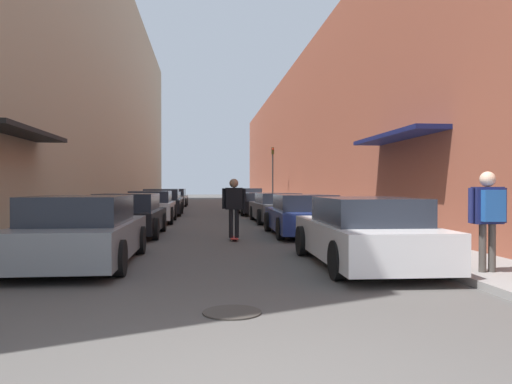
{
  "coord_description": "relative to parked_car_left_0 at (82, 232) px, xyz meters",
  "views": [
    {
      "loc": [
        -0.37,
        -3.22,
        1.5
      ],
      "look_at": [
        1.11,
        10.7,
        1.34
      ],
      "focal_mm": 35.0,
      "sensor_mm": 36.0,
      "label": 1
    }
  ],
  "objects": [
    {
      "name": "manhole_cover",
      "position": [
        2.63,
        -3.89,
        -0.62
      ],
      "size": [
        0.7,
        0.7,
        0.02
      ],
      "color": "#332D28",
      "rests_on": "ground"
    },
    {
      "name": "ground",
      "position": [
        2.67,
        16.9,
        -0.63
      ],
      "size": [
        129.01,
        129.01,
        0.0
      ],
      "primitive_type": "plane",
      "color": "#4C4947"
    },
    {
      "name": "parked_car_right_3",
      "position": [
        5.2,
        16.46,
        -0.06
      ],
      "size": [
        2.04,
        4.5,
        1.15
      ],
      "color": "black",
      "rests_on": "ground"
    },
    {
      "name": "traffic_light",
      "position": [
        6.93,
        23.23,
        1.91
      ],
      "size": [
        0.16,
        0.22,
        3.98
      ],
      "color": "#2D2D2D",
      "rests_on": "curb_strip_right"
    },
    {
      "name": "parked_car_right_1",
      "position": [
        5.34,
        5.23,
        -0.03
      ],
      "size": [
        2.0,
        4.45,
        1.25
      ],
      "color": "navy",
      "rests_on": "ground"
    },
    {
      "name": "building_row_left",
      "position": [
        -4.76,
        22.77,
        7.08
      ],
      "size": [
        4.9,
        58.64,
        15.42
      ],
      "color": "tan",
      "rests_on": "ground"
    },
    {
      "name": "building_row_right",
      "position": [
        10.09,
        22.76,
        4.06
      ],
      "size": [
        4.9,
        58.64,
        9.38
      ],
      "color": "brown",
      "rests_on": "ground"
    },
    {
      "name": "parked_car_right_0",
      "position": [
        5.31,
        -0.65,
        -0.01
      ],
      "size": [
        1.96,
        4.67,
        1.29
      ],
      "color": "silver",
      "rests_on": "ground"
    },
    {
      "name": "parked_car_left_4",
      "position": [
        0.04,
        21.93,
        -0.05
      ],
      "size": [
        1.98,
        4.49,
        1.15
      ],
      "color": "#B7B7BC",
      "rests_on": "ground"
    },
    {
      "name": "parked_car_left_5",
      "position": [
        0.14,
        28.06,
        -0.0
      ],
      "size": [
        1.96,
        4.77,
        1.31
      ],
      "color": "gray",
      "rests_on": "ground"
    },
    {
      "name": "parked_car_left_0",
      "position": [
        0.0,
        0.0,
        0.0
      ],
      "size": [
        2.01,
        4.49,
        1.32
      ],
      "color": "gray",
      "rests_on": "ground"
    },
    {
      "name": "parked_car_left_1",
      "position": [
        0.06,
        5.59,
        -0.02
      ],
      "size": [
        2.01,
        4.28,
        1.28
      ],
      "color": "black",
      "rests_on": "ground"
    },
    {
      "name": "parked_car_left_2",
      "position": [
        0.16,
        11.17,
        0.01
      ],
      "size": [
        1.92,
        4.0,
        1.31
      ],
      "color": "silver",
      "rests_on": "ground"
    },
    {
      "name": "curb_strip_right",
      "position": [
        7.19,
        22.77,
        -0.57
      ],
      "size": [
        1.8,
        58.64,
        0.12
      ],
      "color": "gray",
      "rests_on": "ground"
    },
    {
      "name": "pedestrian",
      "position": [
        6.85,
        -2.23,
        0.5
      ],
      "size": [
        0.65,
        0.36,
        1.62
      ],
      "color": "#47423D",
      "rests_on": "curb_strip_right"
    },
    {
      "name": "skateboarder",
      "position": [
        3.15,
        4.04,
        0.42
      ],
      "size": [
        0.66,
        0.78,
        1.71
      ],
      "color": "#B2231E",
      "rests_on": "ground"
    },
    {
      "name": "curb_strip_left",
      "position": [
        -1.86,
        22.77,
        -0.57
      ],
      "size": [
        1.8,
        58.64,
        0.12
      ],
      "color": "gray",
      "rests_on": "ground"
    },
    {
      "name": "parked_car_right_4",
      "position": [
        5.25,
        22.67,
        0.02
      ],
      "size": [
        1.87,
        4.82,
        1.37
      ],
      "color": "#B7B7BC",
      "rests_on": "ground"
    },
    {
      "name": "parked_car_left_3",
      "position": [
        0.18,
        16.38,
        0.02
      ],
      "size": [
        2.06,
        4.31,
        1.36
      ],
      "color": "black",
      "rests_on": "ground"
    },
    {
      "name": "parked_car_right_2",
      "position": [
        5.35,
        10.78,
        -0.03
      ],
      "size": [
        1.93,
        4.77,
        1.22
      ],
      "color": "#515459",
      "rests_on": "ground"
    }
  ]
}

